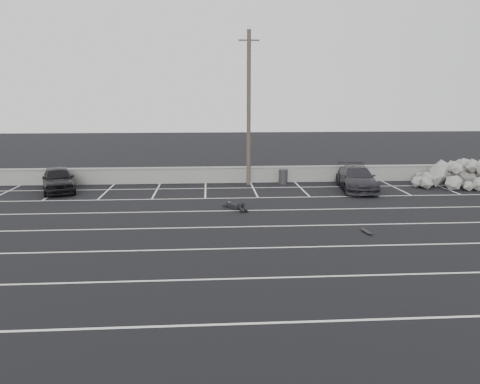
{
  "coord_description": "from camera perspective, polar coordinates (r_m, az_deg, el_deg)",
  "views": [
    {
      "loc": [
        -1.79,
        -16.86,
        5.61
      ],
      "look_at": [
        -0.25,
        5.81,
        1.0
      ],
      "focal_mm": 35.0,
      "sensor_mm": 36.0,
      "label": 1
    }
  ],
  "objects": [
    {
      "name": "skateboard",
      "position": [
        20.44,
        15.18,
        -4.68
      ],
      "size": [
        0.26,
        0.7,
        0.08
      ],
      "rotation": [
        0.0,
        0.0,
        0.13
      ],
      "color": "black",
      "rests_on": "ground"
    },
    {
      "name": "stall_lines",
      "position": [
        22.06,
        0.68,
        -3.25
      ],
      "size": [
        36.0,
        20.05,
        0.01
      ],
      "color": "silver",
      "rests_on": "ground"
    },
    {
      "name": "car_right",
      "position": [
        29.58,
        14.04,
        1.61
      ],
      "size": [
        2.59,
        5.17,
        1.44
      ],
      "primitive_type": "imported",
      "rotation": [
        0.0,
        0.0,
        -0.12
      ],
      "color": "#25242A",
      "rests_on": "ground"
    },
    {
      "name": "person",
      "position": [
        24.11,
        -0.79,
        -1.41
      ],
      "size": [
        2.72,
        3.05,
        0.47
      ],
      "primitive_type": null,
      "rotation": [
        0.0,
        0.0,
        0.43
      ],
      "color": "black",
      "rests_on": "ground"
    },
    {
      "name": "ground",
      "position": [
        17.86,
        2.07,
        -6.85
      ],
      "size": [
        120.0,
        120.0,
        0.0
      ],
      "primitive_type": "plane",
      "color": "black",
      "rests_on": "ground"
    },
    {
      "name": "car_left",
      "position": [
        30.32,
        -21.29,
        1.47
      ],
      "size": [
        3.14,
        4.76,
        1.51
      ],
      "primitive_type": "imported",
      "rotation": [
        0.0,
        0.0,
        0.34
      ],
      "color": "black",
      "rests_on": "ground"
    },
    {
      "name": "seawall",
      "position": [
        31.32,
        -0.56,
        2.17
      ],
      "size": [
        50.0,
        0.45,
        1.06
      ],
      "color": "gray",
      "rests_on": "ground"
    },
    {
      "name": "riprap_pile",
      "position": [
        33.14,
        25.24,
        1.46
      ],
      "size": [
        5.88,
        4.15,
        1.2
      ],
      "color": "gray",
      "rests_on": "ground"
    },
    {
      "name": "trash_bin",
      "position": [
        30.94,
        5.29,
        1.88
      ],
      "size": [
        0.7,
        0.7,
        0.94
      ],
      "rotation": [
        0.0,
        0.0,
        -0.15
      ],
      "color": "#29292C",
      "rests_on": "ground"
    },
    {
      "name": "utility_pole",
      "position": [
        30.18,
        1.07,
        10.16
      ],
      "size": [
        1.3,
        0.26,
        9.72
      ],
      "color": "#4C4238",
      "rests_on": "ground"
    }
  ]
}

